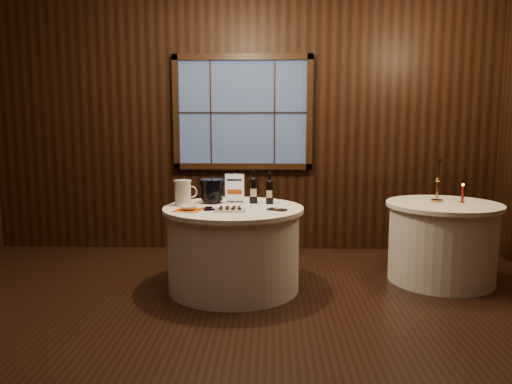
{
  "coord_description": "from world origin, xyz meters",
  "views": [
    {
      "loc": [
        0.35,
        -3.47,
        1.54
      ],
      "look_at": [
        0.21,
        0.9,
        0.92
      ],
      "focal_mm": 35.0,
      "sensor_mm": 36.0,
      "label": 1
    }
  ],
  "objects_px": {
    "main_table": "(234,248)",
    "grape_bunch": "(209,209)",
    "port_bottle_left": "(253,188)",
    "glass_pitcher": "(183,193)",
    "chocolate_box": "(277,209)",
    "side_table": "(442,242)",
    "sign_stand": "(235,193)",
    "ice_bucket": "(212,191)",
    "brass_candlestick": "(437,186)",
    "chocolate_plate": "(230,209)",
    "cracker_bowl": "(189,208)",
    "red_candle": "(462,195)",
    "port_bottle_right": "(270,190)"
  },
  "relations": [
    {
      "from": "port_bottle_left",
      "to": "glass_pitcher",
      "type": "relative_size",
      "value": 1.41
    },
    {
      "from": "chocolate_box",
      "to": "side_table",
      "type": "bearing_deg",
      "value": 46.93
    },
    {
      "from": "port_bottle_left",
      "to": "brass_candlestick",
      "type": "height_order",
      "value": "brass_candlestick"
    },
    {
      "from": "chocolate_plate",
      "to": "red_candle",
      "type": "bearing_deg",
      "value": 12.97
    },
    {
      "from": "ice_bucket",
      "to": "glass_pitcher",
      "type": "distance_m",
      "value": 0.29
    },
    {
      "from": "ice_bucket",
      "to": "grape_bunch",
      "type": "xyz_separation_m",
      "value": [
        0.02,
        -0.41,
        -0.1
      ]
    },
    {
      "from": "sign_stand",
      "to": "grape_bunch",
      "type": "distance_m",
      "value": 0.46
    },
    {
      "from": "port_bottle_left",
      "to": "chocolate_box",
      "type": "bearing_deg",
      "value": -62.77
    },
    {
      "from": "glass_pitcher",
      "to": "red_candle",
      "type": "distance_m",
      "value": 2.66
    },
    {
      "from": "glass_pitcher",
      "to": "brass_candlestick",
      "type": "xyz_separation_m",
      "value": [
        2.43,
        0.28,
        0.03
      ]
    },
    {
      "from": "side_table",
      "to": "port_bottle_left",
      "type": "distance_m",
      "value": 1.9
    },
    {
      "from": "grape_bunch",
      "to": "glass_pitcher",
      "type": "height_order",
      "value": "glass_pitcher"
    },
    {
      "from": "glass_pitcher",
      "to": "cracker_bowl",
      "type": "bearing_deg",
      "value": -84.29
    },
    {
      "from": "ice_bucket",
      "to": "chocolate_plate",
      "type": "bearing_deg",
      "value": -63.55
    },
    {
      "from": "chocolate_box",
      "to": "glass_pitcher",
      "type": "bearing_deg",
      "value": -164.42
    },
    {
      "from": "port_bottle_right",
      "to": "grape_bunch",
      "type": "distance_m",
      "value": 0.66
    },
    {
      "from": "glass_pitcher",
      "to": "chocolate_box",
      "type": "bearing_deg",
      "value": -29.53
    },
    {
      "from": "grape_bunch",
      "to": "red_candle",
      "type": "relative_size",
      "value": 0.82
    },
    {
      "from": "chocolate_plate",
      "to": "red_candle",
      "type": "relative_size",
      "value": 1.43
    },
    {
      "from": "main_table",
      "to": "brass_candlestick",
      "type": "distance_m",
      "value": 2.06
    },
    {
      "from": "side_table",
      "to": "red_candle",
      "type": "distance_m",
      "value": 0.49
    },
    {
      "from": "port_bottle_left",
      "to": "ice_bucket",
      "type": "distance_m",
      "value": 0.4
    },
    {
      "from": "chocolate_box",
      "to": "main_table",
      "type": "bearing_deg",
      "value": -170.27
    },
    {
      "from": "brass_candlestick",
      "to": "cracker_bowl",
      "type": "bearing_deg",
      "value": -166.74
    },
    {
      "from": "ice_bucket",
      "to": "glass_pitcher",
      "type": "xyz_separation_m",
      "value": [
        -0.25,
        -0.14,
        -0.0
      ]
    },
    {
      "from": "side_table",
      "to": "port_bottle_right",
      "type": "distance_m",
      "value": 1.75
    },
    {
      "from": "main_table",
      "to": "chocolate_box",
      "type": "xyz_separation_m",
      "value": [
        0.4,
        -0.16,
        0.39
      ]
    },
    {
      "from": "port_bottle_left",
      "to": "glass_pitcher",
      "type": "height_order",
      "value": "port_bottle_left"
    },
    {
      "from": "sign_stand",
      "to": "port_bottle_left",
      "type": "relative_size",
      "value": 0.88
    },
    {
      "from": "sign_stand",
      "to": "grape_bunch",
      "type": "bearing_deg",
      "value": -111.0
    },
    {
      "from": "side_table",
      "to": "chocolate_plate",
      "type": "relative_size",
      "value": 4.02
    },
    {
      "from": "brass_candlestick",
      "to": "port_bottle_left",
      "type": "bearing_deg",
      "value": -175.27
    },
    {
      "from": "sign_stand",
      "to": "port_bottle_left",
      "type": "xyz_separation_m",
      "value": [
        0.18,
        0.01,
        0.04
      ]
    },
    {
      "from": "chocolate_box",
      "to": "cracker_bowl",
      "type": "xyz_separation_m",
      "value": [
        -0.78,
        -0.03,
        0.02
      ]
    },
    {
      "from": "main_table",
      "to": "grape_bunch",
      "type": "distance_m",
      "value": 0.49
    },
    {
      "from": "chocolate_box",
      "to": "grape_bunch",
      "type": "bearing_deg",
      "value": -145.35
    },
    {
      "from": "side_table",
      "to": "chocolate_plate",
      "type": "xyz_separation_m",
      "value": [
        -2.01,
        -0.5,
        0.4
      ]
    },
    {
      "from": "port_bottle_left",
      "to": "brass_candlestick",
      "type": "xyz_separation_m",
      "value": [
        1.78,
        0.15,
        0.01
      ]
    },
    {
      "from": "side_table",
      "to": "sign_stand",
      "type": "relative_size",
      "value": 3.71
    },
    {
      "from": "side_table",
      "to": "ice_bucket",
      "type": "height_order",
      "value": "ice_bucket"
    },
    {
      "from": "chocolate_plate",
      "to": "grape_bunch",
      "type": "distance_m",
      "value": 0.19
    },
    {
      "from": "sign_stand",
      "to": "brass_candlestick",
      "type": "relative_size",
      "value": 0.7
    },
    {
      "from": "port_bottle_right",
      "to": "cracker_bowl",
      "type": "distance_m",
      "value": 0.81
    },
    {
      "from": "side_table",
      "to": "glass_pitcher",
      "type": "height_order",
      "value": "glass_pitcher"
    },
    {
      "from": "chocolate_plate",
      "to": "red_candle",
      "type": "xyz_separation_m",
      "value": [
        2.18,
        0.5,
        0.06
      ]
    },
    {
      "from": "ice_bucket",
      "to": "sign_stand",
      "type": "bearing_deg",
      "value": -2.51
    },
    {
      "from": "chocolate_box",
      "to": "ice_bucket",
      "type": "bearing_deg",
      "value": 179.69
    },
    {
      "from": "side_table",
      "to": "port_bottle_left",
      "type": "bearing_deg",
      "value": -177.54
    },
    {
      "from": "cracker_bowl",
      "to": "ice_bucket",
      "type": "bearing_deg",
      "value": 68.75
    },
    {
      "from": "brass_candlestick",
      "to": "side_table",
      "type": "bearing_deg",
      "value": -55.61
    }
  ]
}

